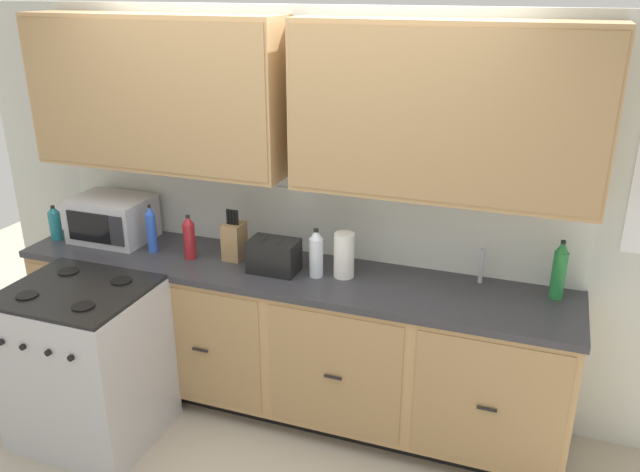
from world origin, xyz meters
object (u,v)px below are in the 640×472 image
object	(u,v)px
stove_range	(87,363)
bottle_teal	(55,223)
knife_block	(234,240)
bottle_blue	(151,229)
bottle_red	(189,237)
paper_towel_roll	(344,255)
toaster	(274,256)
bottle_clear	(316,253)
microwave	(112,219)
bottle_green	(559,270)

from	to	relation	value
stove_range	bottle_teal	size ratio (longest dim) A/B	4.18
knife_block	bottle_blue	bearing A→B (deg)	-171.67
knife_block	bottle_red	xyz separation A→B (m)	(-0.25, -0.09, 0.02)
paper_towel_roll	bottle_red	xyz separation A→B (m)	(-0.95, -0.07, 0.00)
toaster	bottle_clear	bearing A→B (deg)	4.98
microwave	bottle_blue	bearing A→B (deg)	-14.23
bottle_clear	microwave	bearing A→B (deg)	176.68
bottle_red	bottle_blue	distance (m)	0.27
microwave	bottle_teal	bearing A→B (deg)	-160.06
toaster	bottle_green	world-z (taller)	bottle_green
microwave	knife_block	world-z (taller)	knife_block
stove_range	bottle_green	xyz separation A→B (m)	(2.44, 0.79, 0.62)
toaster	bottle_clear	world-z (taller)	bottle_clear
stove_range	microwave	world-z (taller)	microwave
knife_block	bottle_teal	world-z (taller)	knife_block
bottle_red	knife_block	bearing A→B (deg)	19.71
paper_towel_roll	bottle_red	size ratio (longest dim) A/B	0.95
stove_range	bottle_teal	xyz separation A→B (m)	(-0.61, 0.57, 0.58)
paper_towel_roll	bottle_red	distance (m)	0.95
toaster	paper_towel_roll	world-z (taller)	paper_towel_roll
toaster	bottle_blue	world-z (taller)	bottle_blue
microwave	paper_towel_roll	xyz separation A→B (m)	(1.57, -0.03, -0.01)
toaster	knife_block	size ratio (longest dim) A/B	0.90
stove_range	bottle_blue	xyz separation A→B (m)	(0.09, 0.60, 0.61)
bottle_clear	bottle_red	bearing A→B (deg)	-178.54
bottle_red	bottle_teal	xyz separation A→B (m)	(-0.97, -0.02, -0.02)
stove_range	bottle_red	world-z (taller)	bottle_red
knife_block	bottle_clear	world-z (taller)	knife_block
knife_block	bottle_red	distance (m)	0.27
bottle_red	bottle_clear	distance (m)	0.80
paper_towel_roll	stove_range	bearing A→B (deg)	-153.28
knife_block	microwave	bearing A→B (deg)	179.19
paper_towel_roll	bottle_green	bearing A→B (deg)	6.58
bottle_teal	bottle_clear	bearing A→B (deg)	1.44
paper_towel_roll	bottle_clear	xyz separation A→B (m)	(-0.15, -0.05, 0.01)
bottle_red	bottle_clear	size ratio (longest dim) A/B	0.96
paper_towel_roll	bottle_green	world-z (taller)	bottle_green
knife_block	bottle_blue	distance (m)	0.53
bottle_green	bottle_teal	distance (m)	3.06
bottle_red	bottle_teal	distance (m)	0.97
microwave	knife_block	xyz separation A→B (m)	(0.87, -0.01, -0.02)
bottle_clear	bottle_teal	distance (m)	1.77
stove_range	toaster	distance (m)	1.22
stove_range	bottle_red	distance (m)	0.92
toaster	bottle_clear	xyz separation A→B (m)	(0.25, 0.02, 0.04)
stove_range	knife_block	world-z (taller)	knife_block
microwave	bottle_green	world-z (taller)	bottle_green
bottle_green	bottle_blue	bearing A→B (deg)	-175.45
stove_range	knife_block	distance (m)	1.09
bottle_red	bottle_teal	world-z (taller)	bottle_red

